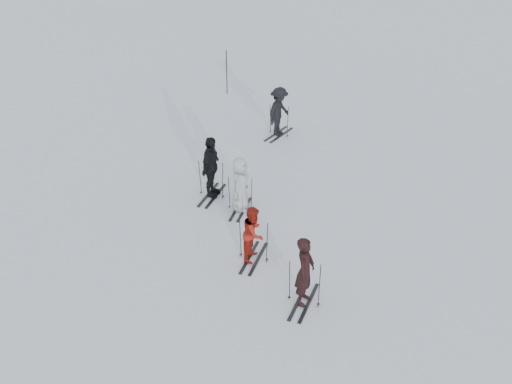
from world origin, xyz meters
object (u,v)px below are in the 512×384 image
at_px(skier_red, 254,234).
at_px(skier_grey, 240,185).
at_px(skier_uphill_left, 211,168).
at_px(skier_uphill_far, 279,112).
at_px(piste_marker, 227,72).
at_px(skier_near_dark, 305,272).

relative_size(skier_red, skier_grey, 0.91).
distance_m(skier_uphill_left, skier_uphill_far, 5.16).
height_order(skier_uphill_left, piste_marker, skier_uphill_left).
bearing_deg(skier_red, skier_grey, 25.93).
bearing_deg(skier_near_dark, skier_grey, 40.28).
distance_m(skier_near_dark, skier_uphill_left, 5.78).
height_order(skier_red, piste_marker, piste_marker).
bearing_deg(skier_grey, skier_uphill_far, 1.13).
relative_size(skier_near_dark, skier_uphill_left, 0.91).
height_order(skier_near_dark, skier_red, skier_near_dark).
relative_size(skier_near_dark, skier_grey, 1.06).
relative_size(skier_uphill_far, piste_marker, 0.95).
height_order(skier_near_dark, piste_marker, piste_marker).
distance_m(skier_near_dark, piste_marker, 14.53).
bearing_deg(piste_marker, skier_uphill_far, -50.16).
distance_m(skier_grey, skier_uphill_far, 5.66).
bearing_deg(skier_uphill_left, skier_red, -140.41).
bearing_deg(skier_red, skier_near_dark, -129.79).
bearing_deg(skier_near_dark, skier_uphill_left, 45.84).
bearing_deg(skier_grey, skier_uphill_left, 61.61).
height_order(skier_near_dark, skier_grey, skier_near_dark).
bearing_deg(skier_grey, piste_marker, 19.06).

